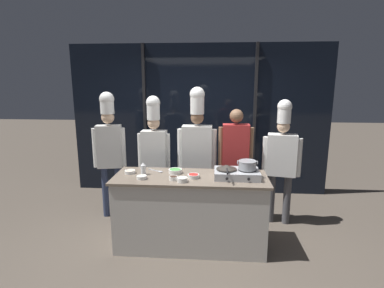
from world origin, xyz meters
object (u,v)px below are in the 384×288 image
chef_head (109,143)px  chef_sous (154,148)px  prep_bowl_bean_sprouts (142,177)px  prep_bowl_garlic (182,179)px  prep_bowl_scallions (175,171)px  frying_pan (227,167)px  chef_line (197,146)px  prep_bowl_soy_glaze (173,178)px  prep_bowl_bell_pepper (194,176)px  portable_stove (237,174)px  prep_bowl_chicken (130,172)px  squeeze_bottle_clear (143,169)px  serving_spoon_slotted (158,171)px  person_guest (235,154)px  stock_pot (247,165)px  chef_pastry (282,154)px

chef_head → chef_sous: (0.67, 0.02, -0.06)m
prep_bowl_bean_sprouts → chef_head: size_ratio=0.06×
prep_bowl_garlic → prep_bowl_scallions: bearing=111.0°
frying_pan → chef_line: size_ratio=0.22×
prep_bowl_soy_glaze → prep_bowl_bell_pepper: size_ratio=0.72×
portable_stove → chef_head: (-1.83, 0.76, 0.19)m
prep_bowl_bell_pepper → chef_sous: 1.06m
prep_bowl_chicken → chef_sous: 0.75m
chef_head → prep_bowl_garlic: bearing=129.7°
squeeze_bottle_clear → chef_sous: chef_sous is taller
chef_head → frying_pan: bearing=144.7°
serving_spoon_slotted → chef_line: 0.80m
prep_bowl_garlic → prep_bowl_bean_sprouts: size_ratio=0.99×
squeeze_bottle_clear → chef_line: chef_line is taller
prep_bowl_scallions → person_guest: 1.02m
serving_spoon_slotted → chef_sous: bearing=105.6°
portable_stove → stock_pot: stock_pot is taller
squeeze_bottle_clear → chef_sous: size_ratio=0.08×
portable_stove → prep_bowl_soy_glaze: (-0.75, -0.16, -0.02)m
frying_pan → prep_bowl_soy_glaze: bearing=-166.2°
prep_bowl_bean_sprouts → chef_head: bearing=127.9°
prep_bowl_bean_sprouts → person_guest: person_guest is taller
frying_pan → prep_bowl_bell_pepper: size_ratio=3.04×
prep_bowl_soy_glaze → prep_bowl_bell_pepper: 0.25m
chef_line → chef_pastry: (1.21, -0.06, -0.09)m
person_guest → chef_head: bearing=0.8°
portable_stove → chef_head: size_ratio=0.28×
chef_head → person_guest: bearing=168.5°
chef_pastry → prep_bowl_bell_pepper: bearing=44.6°
squeeze_bottle_clear → prep_bowl_chicken: (-0.18, 0.04, -0.05)m
prep_bowl_bean_sprouts → prep_bowl_scallions: bearing=34.9°
prep_bowl_soy_glaze → serving_spoon_slotted: prep_bowl_soy_glaze is taller
portable_stove → prep_bowl_bell_pepper: portable_stove is taller
prep_bowl_bean_sprouts → prep_bowl_scallions: (0.37, 0.26, 0.01)m
chef_line → person_guest: size_ratio=1.18×
frying_pan → prep_bowl_bean_sprouts: 1.02m
frying_pan → chef_pastry: (0.80, 0.73, -0.00)m
prep_bowl_chicken → serving_spoon_slotted: prep_bowl_chicken is taller
person_guest → prep_bowl_garlic: bearing=56.3°
prep_bowl_garlic → prep_bowl_bean_sprouts: bearing=172.2°
frying_pan → prep_bowl_garlic: bearing=-158.0°
stock_pot → prep_bowl_scallions: stock_pot is taller
squeeze_bottle_clear → prep_bowl_bean_sprouts: 0.17m
prep_bowl_bean_sprouts → chef_pastry: size_ratio=0.07×
prep_bowl_garlic → prep_bowl_chicken: size_ratio=0.91×
serving_spoon_slotted → prep_bowl_chicken: bearing=-163.5°
prep_bowl_chicken → prep_bowl_scallions: bearing=5.6°
prep_bowl_garlic → chef_head: size_ratio=0.06×
squeeze_bottle_clear → prep_bowl_bell_pepper: size_ratio=1.09×
prep_bowl_bell_pepper → serving_spoon_slotted: size_ratio=0.64×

